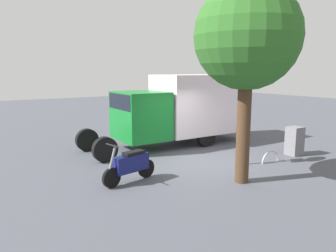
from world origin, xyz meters
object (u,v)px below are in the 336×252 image
object	(u,v)px
motorcycle	(131,164)
bike_rack_hoop	(270,162)
box_truck_near	(183,107)
utility_cabinet	(295,141)
street_tree	(247,38)
stop_sign	(246,110)

from	to	relation	value
motorcycle	bike_rack_hoop	world-z (taller)	motorcycle
box_truck_near	bike_rack_hoop	size ratio (longest dim) A/B	8.72
utility_cabinet	box_truck_near	bearing A→B (deg)	-58.43
utility_cabinet	motorcycle	bearing A→B (deg)	-5.79
motorcycle	street_tree	xyz separation A→B (m)	(-2.68, 1.75, 3.52)
stop_sign	utility_cabinet	size ratio (longest dim) A/B	2.60
motorcycle	utility_cabinet	distance (m)	6.64
utility_cabinet	bike_rack_hoop	bearing A→B (deg)	6.57
box_truck_near	bike_rack_hoop	distance (m)	4.48
box_truck_near	stop_sign	xyz separation A→B (m)	(0.17, 3.79, 0.22)
motorcycle	stop_sign	xyz separation A→B (m)	(-4.04, 0.56, 1.34)
box_truck_near	street_tree	size ratio (longest dim) A/B	1.34
utility_cabinet	bike_rack_hoop	world-z (taller)	utility_cabinet
stop_sign	bike_rack_hoop	size ratio (longest dim) A/B	3.30
box_truck_near	bike_rack_hoop	bearing A→B (deg)	102.30
box_truck_near	utility_cabinet	bearing A→B (deg)	122.45
motorcycle	utility_cabinet	world-z (taller)	motorcycle
street_tree	bike_rack_hoop	xyz separation A→B (m)	(-2.35, -0.90, -4.04)
stop_sign	bike_rack_hoop	xyz separation A→B (m)	(-0.99, 0.30, -1.86)
motorcycle	street_tree	world-z (taller)	street_tree
stop_sign	box_truck_near	bearing A→B (deg)	-92.50
box_truck_near	stop_sign	bearing A→B (deg)	88.38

